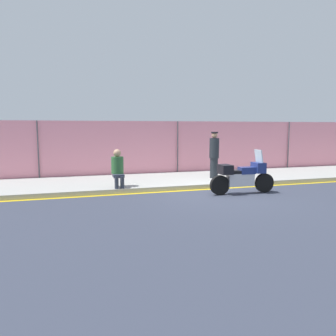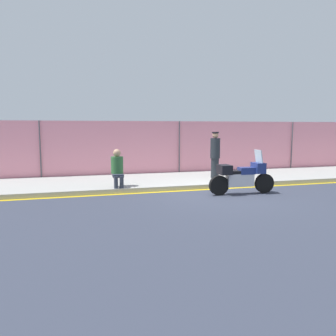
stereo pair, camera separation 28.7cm
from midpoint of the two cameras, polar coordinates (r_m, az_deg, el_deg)
ground_plane at (r=10.86m, az=9.53°, el=-4.44°), size 120.00×120.00×0.00m
sidewalk at (r=13.19m, az=4.81°, el=-1.99°), size 43.31×3.42×0.16m
curb_paint_stripe at (r=11.56m, az=7.90°, el=-3.70°), size 43.31×0.18×0.01m
storefront_fence at (r=14.75m, az=2.43°, el=3.42°), size 41.14×0.17×2.43m
motorcycle at (r=10.87m, az=13.44°, el=-1.47°), size 2.25×0.52×1.43m
officer_standing at (r=13.02m, az=8.83°, el=2.33°), size 0.38×0.38×1.82m
person_seated_on_curb at (r=11.12m, az=-8.09°, el=0.30°), size 0.41×0.67×1.27m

